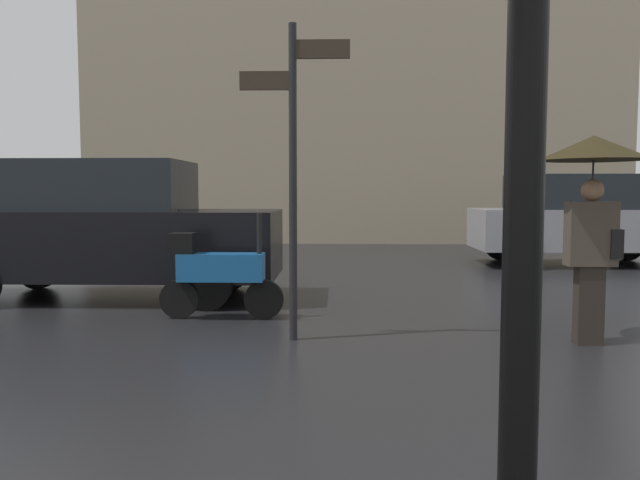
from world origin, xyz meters
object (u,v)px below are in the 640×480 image
(parked_car_left, at_px, (577,219))
(parked_car_right, at_px, (109,229))
(parked_scooter, at_px, (217,272))
(pedestrian_with_umbrella, at_px, (593,179))
(street_signpost, at_px, (293,151))

(parked_car_left, xyz_separation_m, parked_car_right, (-8.05, -4.27, 0.03))
(parked_scooter, distance_m, parked_car_right, 2.29)
(pedestrian_with_umbrella, relative_size, street_signpost, 0.65)
(parked_scooter, distance_m, parked_car_left, 8.45)
(parked_car_left, relative_size, parked_car_right, 0.92)
(parked_car_left, bearing_deg, parked_car_right, -146.34)
(street_signpost, bearing_deg, parked_car_right, 138.87)
(parked_car_right, bearing_deg, parked_car_left, -148.75)
(parked_scooter, bearing_deg, parked_car_right, 162.33)
(parked_car_left, distance_m, parked_car_right, 9.11)
(parked_scooter, relative_size, parked_car_right, 0.32)
(parked_car_left, bearing_deg, street_signpost, -122.76)
(parked_car_left, relative_size, street_signpost, 1.35)
(parked_car_right, bearing_deg, parked_scooter, 145.66)
(street_signpost, bearing_deg, parked_car_left, 51.55)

